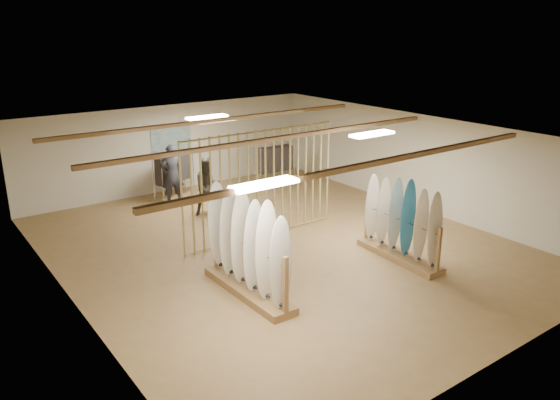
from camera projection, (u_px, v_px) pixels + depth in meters
floor at (280, 246)px, 13.54m from camera, size 12.00×12.00×0.00m
ceiling at (280, 135)px, 12.67m from camera, size 12.00×12.00×0.00m
wall_back at (172, 148)px, 17.72m from camera, size 12.00×0.00×12.00m
wall_front at (506, 284)px, 8.49m from camera, size 12.00×0.00×12.00m
wall_left at (66, 238)px, 10.30m from camera, size 0.00×12.00×12.00m
wall_right at (418, 162)px, 15.90m from camera, size 0.00×12.00×12.00m
ceiling_slats at (280, 138)px, 12.69m from camera, size 9.50×6.12×0.10m
light_panels at (280, 137)px, 12.69m from camera, size 1.20×0.35×0.06m
bamboo_partition at (261, 185)px, 13.72m from camera, size 4.45×0.05×2.78m
poster at (171, 142)px, 17.64m from camera, size 1.40×0.03×0.90m
rack_left at (248, 261)px, 10.93m from camera, size 0.60×2.62×2.11m
rack_right at (400, 233)px, 12.60m from camera, size 0.66×2.41×1.92m
clothing_rack_a at (173, 168)px, 16.98m from camera, size 1.31×0.77×1.47m
clothing_rack_b at (275, 159)px, 18.20m from camera, size 1.35×0.37×1.45m
shopper_a at (172, 171)px, 16.25m from camera, size 0.87×0.68×2.13m
shopper_b at (208, 183)px, 15.51m from camera, size 1.06×0.92×1.89m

